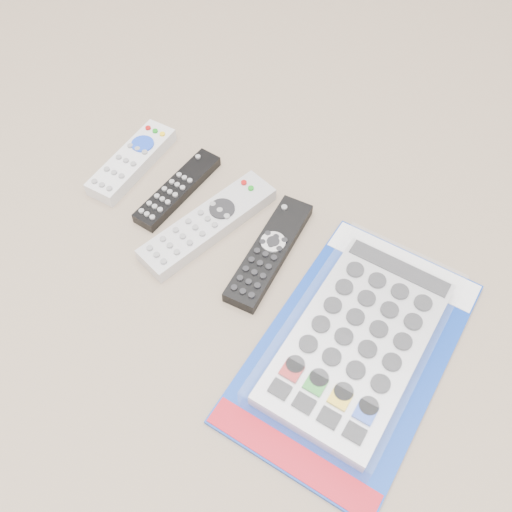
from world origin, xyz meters
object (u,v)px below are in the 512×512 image
Objects in this scene: remote_slim_black at (177,189)px; jumbo_remote_packaged at (358,341)px; remote_silver_dvd at (208,224)px; remote_small_grey at (132,161)px; remote_large_black at (269,252)px.

jumbo_remote_packaged is at bearing -12.12° from remote_slim_black.
remote_slim_black is 0.37m from jumbo_remote_packaged.
remote_silver_dvd is 0.62× the size of jumbo_remote_packaged.
remote_slim_black is at bearing -6.18° from remote_small_grey.
remote_silver_dvd reaches higher than remote_large_black.
remote_small_grey is 0.47× the size of jumbo_remote_packaged.
remote_small_grey is at bearing 167.46° from jumbo_remote_packaged.
remote_silver_dvd is 0.28m from jumbo_remote_packaged.
remote_silver_dvd is at bearing 167.70° from jumbo_remote_packaged.
remote_silver_dvd is at bearing -14.74° from remote_small_grey.
jumbo_remote_packaged is at bearing 2.29° from remote_silver_dvd.
remote_slim_black is 0.46× the size of jumbo_remote_packaged.
remote_small_grey reaches higher than remote_large_black.
jumbo_remote_packaged is at bearing -14.37° from remote_small_grey.
jumbo_remote_packaged reaches higher than remote_silver_dvd.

